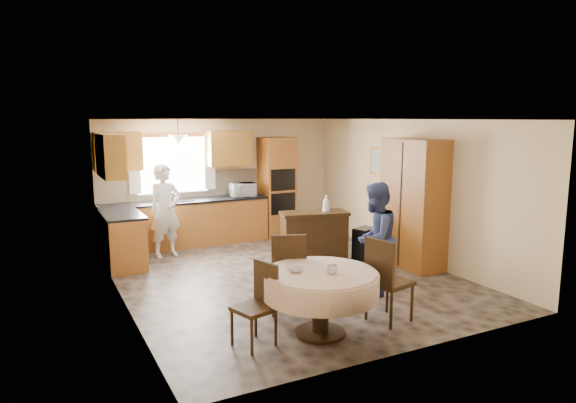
# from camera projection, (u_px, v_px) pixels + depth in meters

# --- Properties ---
(floor) EXTENTS (5.00, 6.00, 0.01)m
(floor) POSITION_uv_depth(u_px,v_px,m) (285.00, 277.00, 8.24)
(floor) COLOR #6D5A4C
(floor) RESTS_ON ground
(ceiling) EXTENTS (5.00, 6.00, 0.01)m
(ceiling) POSITION_uv_depth(u_px,v_px,m) (285.00, 119.00, 7.84)
(ceiling) COLOR white
(ceiling) RESTS_ON wall_back
(wall_back) EXTENTS (5.00, 0.02, 2.50)m
(wall_back) POSITION_uv_depth(u_px,v_px,m) (221.00, 180.00, 10.68)
(wall_back) COLOR beige
(wall_back) RESTS_ON floor
(wall_front) EXTENTS (5.00, 0.02, 2.50)m
(wall_front) POSITION_uv_depth(u_px,v_px,m) (412.00, 240.00, 5.40)
(wall_front) COLOR beige
(wall_front) RESTS_ON floor
(wall_left) EXTENTS (0.02, 6.00, 2.50)m
(wall_left) POSITION_uv_depth(u_px,v_px,m) (119.00, 213.00, 6.93)
(wall_left) COLOR beige
(wall_left) RESTS_ON floor
(wall_right) EXTENTS (0.02, 6.00, 2.50)m
(wall_right) POSITION_uv_depth(u_px,v_px,m) (410.00, 190.00, 9.16)
(wall_right) COLOR beige
(wall_right) RESTS_ON floor
(window) EXTENTS (1.40, 0.03, 1.10)m
(window) POSITION_uv_depth(u_px,v_px,m) (173.00, 165.00, 10.16)
(window) COLOR white
(window) RESTS_ON wall_back
(curtain_left) EXTENTS (0.22, 0.02, 1.15)m
(curtain_left) POSITION_uv_depth(u_px,v_px,m) (134.00, 164.00, 9.78)
(curtain_left) COLOR white
(curtain_left) RESTS_ON wall_back
(curtain_right) EXTENTS (0.22, 0.02, 1.15)m
(curtain_right) POSITION_uv_depth(u_px,v_px,m) (210.00, 161.00, 10.44)
(curtain_right) COLOR white
(curtain_right) RESTS_ON wall_back
(base_cab_back) EXTENTS (3.30, 0.60, 0.88)m
(base_cab_back) POSITION_uv_depth(u_px,v_px,m) (186.00, 224.00, 10.17)
(base_cab_back) COLOR #B56B30
(base_cab_back) RESTS_ON floor
(counter_back) EXTENTS (3.30, 0.64, 0.04)m
(counter_back) POSITION_uv_depth(u_px,v_px,m) (185.00, 201.00, 10.10)
(counter_back) COLOR black
(counter_back) RESTS_ON base_cab_back
(base_cab_left) EXTENTS (0.60, 1.20, 0.88)m
(base_cab_left) POSITION_uv_depth(u_px,v_px,m) (123.00, 241.00, 8.78)
(base_cab_left) COLOR #B56B30
(base_cab_left) RESTS_ON floor
(counter_left) EXTENTS (0.64, 1.20, 0.04)m
(counter_left) POSITION_uv_depth(u_px,v_px,m) (122.00, 215.00, 8.70)
(counter_left) COLOR black
(counter_left) RESTS_ON base_cab_left
(backsplash) EXTENTS (3.30, 0.02, 0.55)m
(backsplash) POSITION_uv_depth(u_px,v_px,m) (181.00, 185.00, 10.31)
(backsplash) COLOR beige
(backsplash) RESTS_ON wall_back
(wall_cab_left) EXTENTS (0.85, 0.33, 0.72)m
(wall_cab_left) POSITION_uv_depth(u_px,v_px,m) (118.00, 151.00, 9.52)
(wall_cab_left) COLOR #AD6E2B
(wall_cab_left) RESTS_ON wall_back
(wall_cab_right) EXTENTS (0.90, 0.33, 0.72)m
(wall_cab_right) POSITION_uv_depth(u_px,v_px,m) (230.00, 148.00, 10.50)
(wall_cab_right) COLOR #AD6E2B
(wall_cab_right) RESTS_ON wall_back
(wall_cab_side) EXTENTS (0.33, 1.20, 0.72)m
(wall_cab_side) POSITION_uv_depth(u_px,v_px,m) (110.00, 155.00, 8.48)
(wall_cab_side) COLOR #AD6E2B
(wall_cab_side) RESTS_ON wall_left
(oven_tower) EXTENTS (0.66, 0.62, 2.12)m
(oven_tower) POSITION_uv_depth(u_px,v_px,m) (277.00, 187.00, 10.95)
(oven_tower) COLOR #B56B30
(oven_tower) RESTS_ON floor
(oven_upper) EXTENTS (0.56, 0.01, 0.45)m
(oven_upper) POSITION_uv_depth(u_px,v_px,m) (283.00, 180.00, 10.64)
(oven_upper) COLOR black
(oven_upper) RESTS_ON oven_tower
(oven_lower) EXTENTS (0.56, 0.01, 0.45)m
(oven_lower) POSITION_uv_depth(u_px,v_px,m) (283.00, 204.00, 10.73)
(oven_lower) COLOR black
(oven_lower) RESTS_ON oven_tower
(pendant) EXTENTS (0.36, 0.36, 0.18)m
(pendant) POSITION_uv_depth(u_px,v_px,m) (178.00, 139.00, 9.66)
(pendant) COLOR beige
(pendant) RESTS_ON ceiling
(sideboard) EXTENTS (1.26, 0.74, 0.84)m
(sideboard) POSITION_uv_depth(u_px,v_px,m) (314.00, 238.00, 9.06)
(sideboard) COLOR #3C2510
(sideboard) RESTS_ON floor
(space_heater) EXTENTS (0.49, 0.42, 0.57)m
(space_heater) POSITION_uv_depth(u_px,v_px,m) (365.00, 243.00, 9.26)
(space_heater) COLOR black
(space_heater) RESTS_ON floor
(cupboard) EXTENTS (0.57, 1.14, 2.18)m
(cupboard) POSITION_uv_depth(u_px,v_px,m) (414.00, 204.00, 8.67)
(cupboard) COLOR #B56B30
(cupboard) RESTS_ON floor
(dining_table) EXTENTS (1.36, 1.36, 0.77)m
(dining_table) POSITION_uv_depth(u_px,v_px,m) (320.00, 285.00, 5.96)
(dining_table) COLOR #3C2510
(dining_table) RESTS_ON floor
(chair_left) EXTENTS (0.50, 0.50, 0.93)m
(chair_left) POSITION_uv_depth(u_px,v_px,m) (259.00, 300.00, 5.73)
(chair_left) COLOR #3C2510
(chair_left) RESTS_ON floor
(chair_back) EXTENTS (0.60, 0.60, 1.08)m
(chair_back) POSITION_uv_depth(u_px,v_px,m) (288.00, 269.00, 6.62)
(chair_back) COLOR #3C2510
(chair_back) RESTS_ON floor
(chair_right) EXTENTS (0.55, 0.55, 1.07)m
(chair_right) POSITION_uv_depth(u_px,v_px,m) (385.00, 277.00, 6.32)
(chair_right) COLOR #3C2510
(chair_right) RESTS_ON floor
(framed_picture) EXTENTS (0.06, 0.64, 0.53)m
(framed_picture) POSITION_uv_depth(u_px,v_px,m) (381.00, 161.00, 9.80)
(framed_picture) COLOR gold
(framed_picture) RESTS_ON wall_right
(microwave) EXTENTS (0.52, 0.36, 0.28)m
(microwave) POSITION_uv_depth(u_px,v_px,m) (243.00, 190.00, 10.56)
(microwave) COLOR silver
(microwave) RESTS_ON counter_back
(person_sink) EXTENTS (0.71, 0.56, 1.70)m
(person_sink) POSITION_uv_depth(u_px,v_px,m) (165.00, 211.00, 9.32)
(person_sink) COLOR silver
(person_sink) RESTS_ON floor
(person_dining) EXTENTS (0.98, 0.90, 1.63)m
(person_dining) POSITION_uv_depth(u_px,v_px,m) (375.00, 239.00, 7.34)
(person_dining) COLOR navy
(person_dining) RESTS_ON floor
(bowl_sideboard) EXTENTS (0.21, 0.21, 0.05)m
(bowl_sideboard) POSITION_uv_depth(u_px,v_px,m) (299.00, 215.00, 8.85)
(bowl_sideboard) COLOR #B2B2B2
(bowl_sideboard) RESTS_ON sideboard
(bottle_sideboard) EXTENTS (0.16, 0.16, 0.34)m
(bottle_sideboard) POSITION_uv_depth(u_px,v_px,m) (326.00, 205.00, 9.07)
(bottle_sideboard) COLOR silver
(bottle_sideboard) RESTS_ON sideboard
(cup_table) EXTENTS (0.14, 0.14, 0.10)m
(cup_table) POSITION_uv_depth(u_px,v_px,m) (332.00, 269.00, 5.83)
(cup_table) COLOR #B2B2B2
(cup_table) RESTS_ON dining_table
(bowl_table) EXTENTS (0.21, 0.21, 0.06)m
(bowl_table) POSITION_uv_depth(u_px,v_px,m) (295.00, 269.00, 5.91)
(bowl_table) COLOR #B2B2B2
(bowl_table) RESTS_ON dining_table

